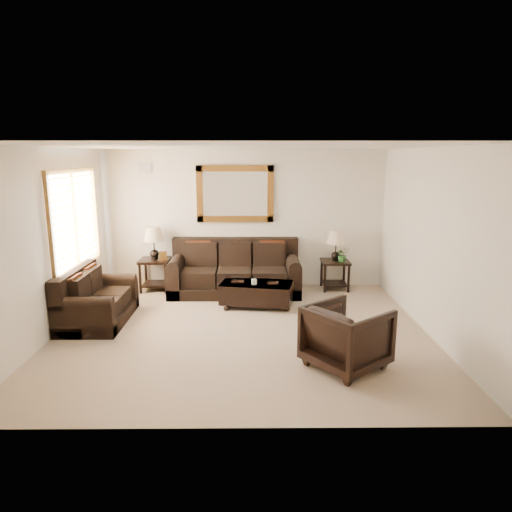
{
  "coord_description": "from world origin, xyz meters",
  "views": [
    {
      "loc": [
        0.15,
        -6.45,
        2.58
      ],
      "look_at": [
        0.22,
        0.6,
        1.02
      ],
      "focal_mm": 32.0,
      "sensor_mm": 36.0,
      "label": 1
    }
  ],
  "objects_px": {
    "sofa": "(235,274)",
    "end_table_left": "(154,249)",
    "coffee_table": "(257,292)",
    "armchair": "(347,334)",
    "loveseat": "(95,302)",
    "end_table_right": "(336,251)"
  },
  "relations": [
    {
      "from": "loveseat",
      "to": "end_table_left",
      "type": "height_order",
      "value": "end_table_left"
    },
    {
      "from": "end_table_left",
      "to": "loveseat",
      "type": "bearing_deg",
      "value": -109.19
    },
    {
      "from": "end_table_left",
      "to": "end_table_right",
      "type": "xyz_separation_m",
      "value": [
        3.51,
        0.02,
        -0.05
      ]
    },
    {
      "from": "end_table_right",
      "to": "armchair",
      "type": "bearing_deg",
      "value": -97.77
    },
    {
      "from": "coffee_table",
      "to": "armchair",
      "type": "height_order",
      "value": "armchair"
    },
    {
      "from": "end_table_right",
      "to": "sofa",
      "type": "bearing_deg",
      "value": -174.84
    },
    {
      "from": "end_table_left",
      "to": "end_table_right",
      "type": "distance_m",
      "value": 3.51
    },
    {
      "from": "end_table_right",
      "to": "coffee_table",
      "type": "distance_m",
      "value": 1.92
    },
    {
      "from": "end_table_right",
      "to": "coffee_table",
      "type": "xyz_separation_m",
      "value": [
        -1.55,
        -1.03,
        -0.5
      ]
    },
    {
      "from": "sofa",
      "to": "loveseat",
      "type": "xyz_separation_m",
      "value": [
        -2.16,
        -1.58,
        -0.05
      ]
    },
    {
      "from": "coffee_table",
      "to": "armchair",
      "type": "relative_size",
      "value": 1.53
    },
    {
      "from": "sofa",
      "to": "end_table_left",
      "type": "height_order",
      "value": "end_table_left"
    },
    {
      "from": "loveseat",
      "to": "sofa",
      "type": "bearing_deg",
      "value": -53.93
    },
    {
      "from": "sofa",
      "to": "loveseat",
      "type": "relative_size",
      "value": 1.62
    },
    {
      "from": "loveseat",
      "to": "end_table_right",
      "type": "bearing_deg",
      "value": -66.94
    },
    {
      "from": "loveseat",
      "to": "coffee_table",
      "type": "xyz_separation_m",
      "value": [
        2.57,
        0.73,
        -0.05
      ]
    },
    {
      "from": "end_table_left",
      "to": "coffee_table",
      "type": "distance_m",
      "value": 2.28
    },
    {
      "from": "armchair",
      "to": "end_table_left",
      "type": "bearing_deg",
      "value": 4.0
    },
    {
      "from": "coffee_table",
      "to": "armchair",
      "type": "xyz_separation_m",
      "value": [
        1.08,
        -2.36,
        0.18
      ]
    },
    {
      "from": "coffee_table",
      "to": "armchair",
      "type": "distance_m",
      "value": 2.61
    },
    {
      "from": "loveseat",
      "to": "armchair",
      "type": "bearing_deg",
      "value": -114.15
    },
    {
      "from": "armchair",
      "to": "coffee_table",
      "type": "bearing_deg",
      "value": -13.49
    }
  ]
}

